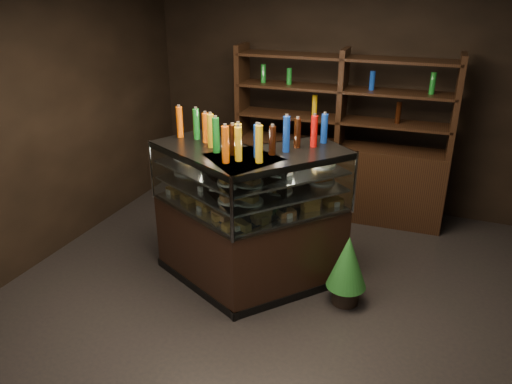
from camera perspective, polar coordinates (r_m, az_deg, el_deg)
ground at (r=4.64m, az=2.12°, el=-12.59°), size 5.00×5.00×0.00m
room_shell at (r=3.83m, az=2.56°, el=11.60°), size 5.02×5.02×3.01m
display_case at (r=4.68m, az=-1.00°, el=-5.61°), size 1.88×1.34×1.34m
food_display at (r=4.43m, az=-1.06°, el=0.66°), size 1.57×0.97×0.42m
bottles_top at (r=4.28m, az=-1.09°, el=6.46°), size 1.40×0.83×0.30m
potted_conifer at (r=4.48m, az=10.45°, el=-7.74°), size 0.36×0.36×0.76m
back_shelving at (r=6.09m, az=9.29°, el=2.77°), size 2.51×0.53×2.00m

